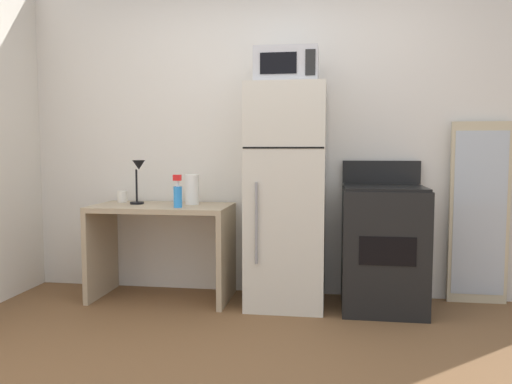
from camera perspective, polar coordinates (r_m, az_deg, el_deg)
name	(u,v)px	position (r m, az deg, el deg)	size (l,w,h in m)	color
ground_plane	(254,381)	(2.79, -0.28, -20.44)	(12.00, 12.00, 0.00)	brown
wall_back_white	(285,136)	(4.21, 3.28, 6.31)	(5.00, 0.10, 2.60)	silver
desk	(162,234)	(4.12, -10.46, -4.67)	(1.08, 0.57, 0.75)	tan
desk_lamp	(138,174)	(4.16, -13.06, 1.94)	(0.14, 0.12, 0.35)	black
paper_towel_roll	(192,189)	(4.09, -7.16, 0.29)	(0.11, 0.11, 0.24)	white
coffee_mug	(122,197)	(4.36, -14.76, -0.51)	(0.08, 0.08, 0.10)	white
spray_bottle	(178,195)	(3.88, -8.76, -0.28)	(0.06, 0.06, 0.25)	#2D8CEA
refrigerator	(286,196)	(3.86, 3.43, -0.48)	(0.58, 0.61, 1.67)	beige
microwave	(287,67)	(3.87, 3.48, 13.83)	(0.46, 0.35, 0.26)	#B7B7BC
oven_range	(383,247)	(3.91, 14.06, -5.99)	(0.60, 0.61, 1.10)	black
leaning_mirror	(479,213)	(4.26, 23.73, -2.20)	(0.44, 0.03, 1.40)	#C6B793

